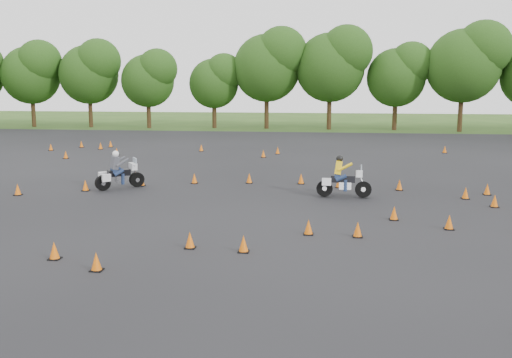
% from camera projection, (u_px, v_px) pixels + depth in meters
% --- Properties ---
extents(ground, '(140.00, 140.00, 0.00)m').
position_uv_depth(ground, '(239.00, 242.00, 16.77)').
color(ground, '#2D5119').
rests_on(ground, ground).
extents(asphalt_pad, '(62.00, 62.00, 0.00)m').
position_uv_depth(asphalt_pad, '(262.00, 200.00, 22.64)').
color(asphalt_pad, black).
rests_on(asphalt_pad, ground).
extents(treeline, '(87.03, 32.59, 10.57)m').
position_uv_depth(treeline, '(325.00, 81.00, 49.85)').
color(treeline, '#214313').
rests_on(treeline, ground).
extents(traffic_cones, '(36.03, 33.43, 0.45)m').
position_uv_depth(traffic_cones, '(256.00, 197.00, 22.15)').
color(traffic_cones, '#E56209').
rests_on(traffic_cones, asphalt_pad).
extents(rider_grey, '(2.12, 1.96, 1.71)m').
position_uv_depth(rider_grey, '(119.00, 169.00, 24.93)').
color(rider_grey, '#44454D').
rests_on(rider_grey, ground).
extents(rider_yellow, '(2.22, 0.70, 1.71)m').
position_uv_depth(rider_yellow, '(344.00, 177.00, 22.99)').
color(rider_yellow, yellow).
rests_on(rider_yellow, ground).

